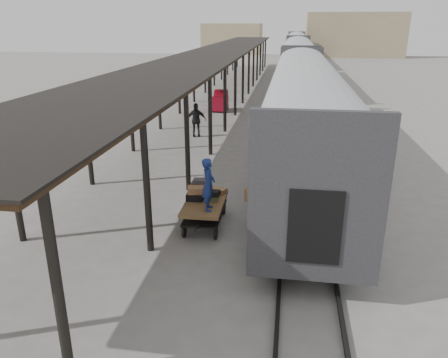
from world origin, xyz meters
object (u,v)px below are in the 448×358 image
baggage_cart (205,207)px  pedestrian (196,120)px  luggage_tug (220,102)px  porter (208,184)px

baggage_cart → pedestrian: size_ratio=1.22×
baggage_cart → pedestrian: bearing=102.4°
luggage_tug → baggage_cart: bearing=-81.9°
luggage_tug → pedestrian: 8.03m
baggage_cart → luggage_tug: luggage_tug is taller
pedestrian → porter: bearing=92.7°
luggage_tug → porter: size_ratio=1.03×
luggage_tug → pedestrian: size_ratio=0.87×
porter → pedestrian: porter is taller
luggage_tug → porter: 20.41m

